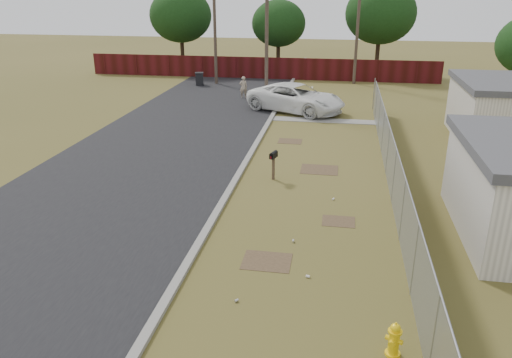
% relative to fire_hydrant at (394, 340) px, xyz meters
% --- Properties ---
extents(ground, '(120.00, 120.00, 0.00)m').
position_rel_fire_hydrant_xyz_m(ground, '(-2.45, 8.40, -0.39)').
color(ground, brown).
rests_on(ground, ground).
extents(street, '(15.10, 60.00, 0.12)m').
position_rel_fire_hydrant_xyz_m(street, '(-9.21, 16.45, -0.37)').
color(street, black).
rests_on(street, ground).
extents(chainlink_fence, '(0.10, 27.06, 2.02)m').
position_rel_fire_hydrant_xyz_m(chainlink_fence, '(0.67, 9.43, 0.41)').
color(chainlink_fence, gray).
rests_on(chainlink_fence, ground).
extents(privacy_fence, '(30.00, 0.12, 1.80)m').
position_rel_fire_hydrant_xyz_m(privacy_fence, '(-8.45, 33.40, 0.51)').
color(privacy_fence, '#460F11').
rests_on(privacy_fence, ground).
extents(utility_poles, '(12.60, 8.24, 9.00)m').
position_rel_fire_hydrant_xyz_m(utility_poles, '(-6.11, 29.07, 4.31)').
color(utility_poles, '#4E3F34').
rests_on(utility_poles, ground).
extents(horizon_trees, '(33.32, 31.94, 7.78)m').
position_rel_fire_hydrant_xyz_m(horizon_trees, '(-1.61, 31.96, 4.24)').
color(horizon_trees, '#2E2214').
rests_on(horizon_trees, ground).
extents(fire_hydrant, '(0.44, 0.44, 0.83)m').
position_rel_fire_hydrant_xyz_m(fire_hydrant, '(0.00, 0.00, 0.00)').
color(fire_hydrant, yellow).
rests_on(fire_hydrant, ground).
extents(mailbox, '(0.30, 0.52, 1.20)m').
position_rel_fire_hydrant_xyz_m(mailbox, '(-3.96, 9.94, 0.56)').
color(mailbox, brown).
rests_on(mailbox, ground).
extents(pickup_truck, '(6.85, 5.33, 1.73)m').
position_rel_fire_hydrant_xyz_m(pickup_truck, '(-4.18, 21.94, 0.48)').
color(pickup_truck, white).
rests_on(pickup_truck, ground).
extents(pedestrian, '(0.64, 0.53, 1.51)m').
position_rel_fire_hydrant_xyz_m(pedestrian, '(-8.25, 25.49, 0.37)').
color(pedestrian, tan).
rests_on(pedestrian, ground).
extents(trash_bin, '(0.84, 0.82, 1.02)m').
position_rel_fire_hydrant_xyz_m(trash_bin, '(-12.61, 29.52, 0.13)').
color(trash_bin, black).
rests_on(trash_bin, ground).
extents(scattered_litter, '(2.35, 7.00, 0.07)m').
position_rel_fire_hydrant_xyz_m(scattered_litter, '(-2.45, 4.24, -0.35)').
color(scattered_litter, silver).
rests_on(scattered_litter, ground).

